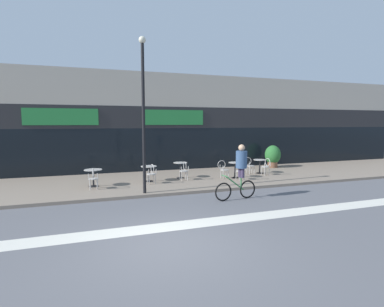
{
  "coord_description": "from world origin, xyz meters",
  "views": [
    {
      "loc": [
        -1.66,
        -6.49,
        2.81
      ],
      "look_at": [
        3.03,
        7.09,
        1.34
      ],
      "focal_mm": 28.0,
      "sensor_mm": 36.0,
      "label": 1
    }
  ],
  "objects_px": {
    "bistro_table_4": "(260,164)",
    "planter_pot": "(273,156)",
    "cafe_chair_2_near": "(184,170)",
    "cafe_chair_4_near": "(266,165)",
    "bistro_table_1": "(149,170)",
    "cyclist_0": "(240,168)",
    "bistro_table_3": "(235,167)",
    "cafe_chair_4_side": "(249,164)",
    "lamp_post": "(143,106)",
    "cafe_chair_1_near": "(152,172)",
    "bistro_table_2": "(180,167)",
    "cafe_chair_3_near": "(241,169)",
    "cafe_chair_3_side": "(223,168)",
    "bistro_table_0": "(93,174)",
    "cafe_chair_0_near": "(93,177)"
  },
  "relations": [
    {
      "from": "bistro_table_0",
      "to": "cafe_chair_2_near",
      "type": "height_order",
      "value": "cafe_chair_2_near"
    },
    {
      "from": "bistro_table_1",
      "to": "cyclist_0",
      "type": "bearing_deg",
      "value": -55.41
    },
    {
      "from": "bistro_table_4",
      "to": "cafe_chair_4_near",
      "type": "height_order",
      "value": "cafe_chair_4_near"
    },
    {
      "from": "bistro_table_1",
      "to": "cafe_chair_3_near",
      "type": "bearing_deg",
      "value": -15.32
    },
    {
      "from": "bistro_table_2",
      "to": "bistro_table_4",
      "type": "distance_m",
      "value": 4.41
    },
    {
      "from": "bistro_table_2",
      "to": "cafe_chair_3_near",
      "type": "bearing_deg",
      "value": -30.01
    },
    {
      "from": "bistro_table_4",
      "to": "planter_pot",
      "type": "xyz_separation_m",
      "value": [
        1.91,
        1.64,
        0.18
      ]
    },
    {
      "from": "bistro_table_2",
      "to": "cafe_chair_0_near",
      "type": "height_order",
      "value": "cafe_chair_0_near"
    },
    {
      "from": "cafe_chair_4_near",
      "to": "cyclist_0",
      "type": "distance_m",
      "value": 4.88
    },
    {
      "from": "planter_pot",
      "to": "cafe_chair_1_near",
      "type": "bearing_deg",
      "value": -162.3
    },
    {
      "from": "bistro_table_1",
      "to": "cafe_chair_1_near",
      "type": "xyz_separation_m",
      "value": [
        0.01,
        -0.63,
        0.0
      ]
    },
    {
      "from": "cafe_chair_2_near",
      "to": "cafe_chair_4_side",
      "type": "xyz_separation_m",
      "value": [
        3.78,
        0.57,
        0.0
      ]
    },
    {
      "from": "bistro_table_0",
      "to": "lamp_post",
      "type": "height_order",
      "value": "lamp_post"
    },
    {
      "from": "cyclist_0",
      "to": "cafe_chair_2_near",
      "type": "bearing_deg",
      "value": -79.32
    },
    {
      "from": "bistro_table_4",
      "to": "planter_pot",
      "type": "height_order",
      "value": "planter_pot"
    },
    {
      "from": "bistro_table_4",
      "to": "cafe_chair_3_side",
      "type": "bearing_deg",
      "value": -162.69
    },
    {
      "from": "bistro_table_0",
      "to": "cafe_chair_0_near",
      "type": "distance_m",
      "value": 0.63
    },
    {
      "from": "bistro_table_2",
      "to": "cafe_chair_4_near",
      "type": "height_order",
      "value": "cafe_chair_4_near"
    },
    {
      "from": "lamp_post",
      "to": "bistro_table_1",
      "type": "bearing_deg",
      "value": 74.98
    },
    {
      "from": "cafe_chair_4_side",
      "to": "lamp_post",
      "type": "bearing_deg",
      "value": -155.18
    },
    {
      "from": "cafe_chair_3_side",
      "to": "planter_pot",
      "type": "bearing_deg",
      "value": 29.1
    },
    {
      "from": "bistro_table_1",
      "to": "cafe_chair_3_near",
      "type": "relative_size",
      "value": 0.8
    },
    {
      "from": "bistro_table_2",
      "to": "cafe_chair_4_near",
      "type": "xyz_separation_m",
      "value": [
        4.41,
        -0.69,
        -0.03
      ]
    },
    {
      "from": "bistro_table_0",
      "to": "planter_pot",
      "type": "relative_size",
      "value": 0.55
    },
    {
      "from": "bistro_table_1",
      "to": "cafe_chair_0_near",
      "type": "bearing_deg",
      "value": -158.6
    },
    {
      "from": "planter_pot",
      "to": "cafe_chair_3_side",
      "type": "bearing_deg",
      "value": -151.29
    },
    {
      "from": "cafe_chair_4_side",
      "to": "bistro_table_1",
      "type": "bearing_deg",
      "value": -174.79
    },
    {
      "from": "cafe_chair_4_side",
      "to": "cafe_chair_4_near",
      "type": "bearing_deg",
      "value": -42.57
    },
    {
      "from": "cafe_chair_4_side",
      "to": "cafe_chair_3_side",
      "type": "bearing_deg",
      "value": -154.99
    },
    {
      "from": "cafe_chair_4_side",
      "to": "bistro_table_3",
      "type": "bearing_deg",
      "value": -145.56
    },
    {
      "from": "bistro_table_2",
      "to": "cafe_chair_1_near",
      "type": "bearing_deg",
      "value": -149.28
    },
    {
      "from": "bistro_table_3",
      "to": "cafe_chair_4_side",
      "type": "height_order",
      "value": "cafe_chair_4_side"
    },
    {
      "from": "cafe_chair_2_near",
      "to": "cafe_chair_4_near",
      "type": "xyz_separation_m",
      "value": [
        4.41,
        -0.06,
        0.0
      ]
    },
    {
      "from": "cyclist_0",
      "to": "cafe_chair_0_near",
      "type": "bearing_deg",
      "value": -34.9
    },
    {
      "from": "cafe_chair_0_near",
      "to": "cyclist_0",
      "type": "relative_size",
      "value": 0.44
    },
    {
      "from": "cafe_chair_3_near",
      "to": "cafe_chair_4_near",
      "type": "bearing_deg",
      "value": -71.73
    },
    {
      "from": "bistro_table_3",
      "to": "cafe_chair_4_side",
      "type": "xyz_separation_m",
      "value": [
        1.25,
        0.78,
        -0.03
      ]
    },
    {
      "from": "bistro_table_3",
      "to": "planter_pot",
      "type": "xyz_separation_m",
      "value": [
        3.79,
        2.42,
        0.16
      ]
    },
    {
      "from": "cafe_chair_3_side",
      "to": "lamp_post",
      "type": "xyz_separation_m",
      "value": [
        -4.12,
        -1.7,
        2.82
      ]
    },
    {
      "from": "cafe_chair_3_side",
      "to": "bistro_table_2",
      "type": "bearing_deg",
      "value": 156.59
    },
    {
      "from": "bistro_table_1",
      "to": "lamp_post",
      "type": "distance_m",
      "value": 3.63
    },
    {
      "from": "bistro_table_0",
      "to": "bistro_table_3",
      "type": "bearing_deg",
      "value": -1.57
    },
    {
      "from": "lamp_post",
      "to": "cafe_chair_3_side",
      "type": "bearing_deg",
      "value": 22.38
    },
    {
      "from": "cafe_chair_1_near",
      "to": "cafe_chair_3_near",
      "type": "relative_size",
      "value": 1.0
    },
    {
      "from": "cafe_chair_2_near",
      "to": "lamp_post",
      "type": "height_order",
      "value": "lamp_post"
    },
    {
      "from": "cafe_chair_2_near",
      "to": "lamp_post",
      "type": "relative_size",
      "value": 0.15
    },
    {
      "from": "cafe_chair_4_near",
      "to": "cafe_chair_2_near",
      "type": "bearing_deg",
      "value": 85.68
    },
    {
      "from": "bistro_table_4",
      "to": "cafe_chair_0_near",
      "type": "bearing_deg",
      "value": -171.77
    },
    {
      "from": "cafe_chair_1_near",
      "to": "lamp_post",
      "type": "height_order",
      "value": "lamp_post"
    },
    {
      "from": "bistro_table_1",
      "to": "cafe_chair_1_near",
      "type": "height_order",
      "value": "cafe_chair_1_near"
    }
  ]
}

